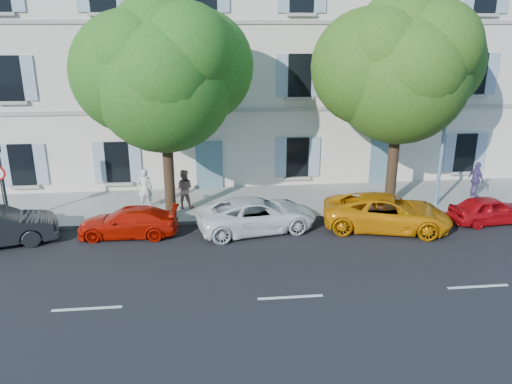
{
  "coord_description": "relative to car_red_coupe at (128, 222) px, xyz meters",
  "views": [
    {
      "loc": [
        -2.48,
        -17.14,
        7.79
      ],
      "look_at": [
        -0.4,
        2.0,
        1.4
      ],
      "focal_mm": 35.0,
      "sensor_mm": 36.0,
      "label": 1
    }
  ],
  "objects": [
    {
      "name": "tree_right",
      "position": [
        11.34,
        2.08,
        5.28
      ],
      "size": [
        5.76,
        5.76,
        8.87
      ],
      "color": "#3A2819",
      "rests_on": "sidewalk"
    },
    {
      "name": "pedestrian_c",
      "position": [
        15.66,
        2.56,
        0.43
      ],
      "size": [
        0.57,
        1.05,
        1.69
      ],
      "primitive_type": "imported",
      "rotation": [
        0.0,
        0.0,
        1.74
      ],
      "color": "#584681",
      "rests_on": "sidewalk"
    },
    {
      "name": "kerb",
      "position": [
        5.48,
        0.92,
        -0.48
      ],
      "size": [
        36.0,
        0.16,
        0.16
      ],
      "primitive_type": "cube",
      "color": "#9E998E",
      "rests_on": "ground"
    },
    {
      "name": "ground",
      "position": [
        5.48,
        -1.36,
        -0.56
      ],
      "size": [
        90.0,
        90.0,
        0.0
      ],
      "primitive_type": "plane",
      "color": "black"
    },
    {
      "name": "pedestrian_a",
      "position": [
        0.41,
        2.73,
        0.48
      ],
      "size": [
        0.67,
        0.45,
        1.78
      ],
      "primitive_type": "imported",
      "rotation": [
        0.0,
        0.0,
        3.1
      ],
      "color": "silver",
      "rests_on": "sidewalk"
    },
    {
      "name": "car_yellow_supercar",
      "position": [
        10.27,
        -0.43,
        0.14
      ],
      "size": [
        5.47,
        3.5,
        1.4
      ],
      "primitive_type": "imported",
      "rotation": [
        0.0,
        0.0,
        1.32
      ],
      "color": "orange",
      "rests_on": "ground"
    },
    {
      "name": "pedestrian_b",
      "position": [
        2.1,
        2.51,
        0.47
      ],
      "size": [
        0.95,
        0.79,
        1.76
      ],
      "primitive_type": "imported",
      "rotation": [
        0.0,
        0.0,
        2.98
      ],
      "color": "tan",
      "rests_on": "sidewalk"
    },
    {
      "name": "car_red_hatchback",
      "position": [
        14.77,
        -0.26,
        0.01
      ],
      "size": [
        3.47,
        1.66,
        1.14
      ],
      "primitive_type": "imported",
      "rotation": [
        0.0,
        0.0,
        1.66
      ],
      "color": "#B50B10",
      "rests_on": "ground"
    },
    {
      "name": "street_lamp",
      "position": [
        13.35,
        1.51,
        3.99
      ],
      "size": [
        0.24,
        1.65,
        7.77
      ],
      "color": "#7293BF",
      "rests_on": "sidewalk"
    },
    {
      "name": "road_sign",
      "position": [
        -5.04,
        1.36,
        1.35
      ],
      "size": [
        0.56,
        0.16,
        2.45
      ],
      "color": "#383A3D",
      "rests_on": "sidewalk"
    },
    {
      "name": "tree_left",
      "position": [
        1.56,
        1.57,
        5.22
      ],
      "size": [
        5.65,
        5.65,
        8.76
      ],
      "color": "#3A2819",
      "rests_on": "sidewalk"
    },
    {
      "name": "sidewalk",
      "position": [
        5.48,
        3.09,
        -0.49
      ],
      "size": [
        36.0,
        4.5,
        0.15
      ],
      "primitive_type": "cube",
      "color": "#A09E96",
      "rests_on": "ground"
    },
    {
      "name": "building",
      "position": [
        5.48,
        8.84,
        5.44
      ],
      "size": [
        28.0,
        7.0,
        12.0
      ],
      "primitive_type": "cube",
      "color": "beige",
      "rests_on": "ground"
    },
    {
      "name": "car_red_coupe",
      "position": [
        0.0,
        0.0,
        0.0
      ],
      "size": [
        3.96,
        1.82,
        1.12
      ],
      "primitive_type": "imported",
      "rotation": [
        0.0,
        0.0,
        4.65
      ],
      "color": "red",
      "rests_on": "ground"
    },
    {
      "name": "car_white_coupe",
      "position": [
        5.05,
        -0.0,
        0.1
      ],
      "size": [
        5.11,
        3.04,
        1.33
      ],
      "primitive_type": "imported",
      "rotation": [
        0.0,
        0.0,
        1.75
      ],
      "color": "white",
      "rests_on": "ground"
    }
  ]
}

